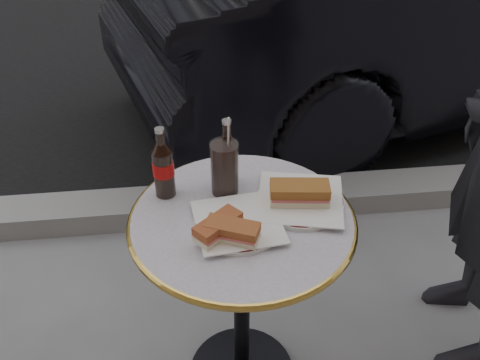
{
  "coord_description": "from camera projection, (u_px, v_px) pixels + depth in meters",
  "views": [
    {
      "loc": [
        -0.13,
        -1.09,
        1.67
      ],
      "look_at": [
        0.0,
        0.05,
        0.82
      ],
      "focal_mm": 40.0,
      "sensor_mm": 36.0,
      "label": 1
    }
  ],
  "objects": [
    {
      "name": "cola_bottle_left",
      "position": [
        163.0,
        162.0,
        1.46
      ],
      "size": [
        0.07,
        0.07,
        0.22
      ],
      "primitive_type": null,
      "rotation": [
        0.0,
        0.0,
        0.11
      ],
      "color": "black",
      "rests_on": "bistro_table"
    },
    {
      "name": "sandwich_left_a",
      "position": [
        218.0,
        228.0,
        1.35
      ],
      "size": [
        0.14,
        0.13,
        0.05
      ],
      "primitive_type": "cube",
      "rotation": [
        0.0,
        0.0,
        0.71
      ],
      "color": "#964726",
      "rests_on": "plate_left"
    },
    {
      "name": "plate_right",
      "position": [
        300.0,
        201.0,
        1.49
      ],
      "size": [
        0.32,
        0.32,
        0.01
      ],
      "primitive_type": "cylinder",
      "rotation": [
        0.0,
        0.0,
        -0.4
      ],
      "color": "silver",
      "rests_on": "bistro_table"
    },
    {
      "name": "plate_left",
      "position": [
        238.0,
        224.0,
        1.41
      ],
      "size": [
        0.25,
        0.25,
        0.01
      ],
      "primitive_type": "cylinder",
      "rotation": [
        0.0,
        0.0,
        -0.06
      ],
      "color": "silver",
      "rests_on": "bistro_table"
    },
    {
      "name": "cola_bottle_right",
      "position": [
        227.0,
        153.0,
        1.5
      ],
      "size": [
        0.06,
        0.06,
        0.21
      ],
      "primitive_type": null,
      "rotation": [
        0.0,
        0.0,
        -0.0
      ],
      "color": "black",
      "rests_on": "bistro_table"
    },
    {
      "name": "sandwich_left_b",
      "position": [
        232.0,
        232.0,
        1.34
      ],
      "size": [
        0.15,
        0.11,
        0.05
      ],
      "primitive_type": "cube",
      "rotation": [
        0.0,
        0.0,
        -0.4
      ],
      "color": "#9A4E27",
      "rests_on": "plate_left"
    },
    {
      "name": "sandwich_right",
      "position": [
        299.0,
        194.0,
        1.46
      ],
      "size": [
        0.17,
        0.09,
        0.06
      ],
      "primitive_type": "cube",
      "rotation": [
        0.0,
        0.0,
        -0.13
      ],
      "color": "#955825",
      "rests_on": "plate_right"
    },
    {
      "name": "bistro_table",
      "position": [
        242.0,
        306.0,
        1.66
      ],
      "size": [
        0.62,
        0.62,
        0.73
      ],
      "primitive_type": null,
      "color": "#BAB2C4",
      "rests_on": "ground"
    },
    {
      "name": "cola_glass",
      "position": [
        225.0,
        168.0,
        1.49
      ],
      "size": [
        0.09,
        0.09,
        0.16
      ],
      "primitive_type": "cylinder",
      "rotation": [
        0.0,
        0.0,
        -0.18
      ],
      "color": "black",
      "rests_on": "bistro_table"
    },
    {
      "name": "curb",
      "position": [
        220.0,
        203.0,
        2.57
      ],
      "size": [
        40.0,
        0.2,
        0.12
      ],
      "primitive_type": "cube",
      "color": "gray",
      "rests_on": "ground"
    }
  ]
}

